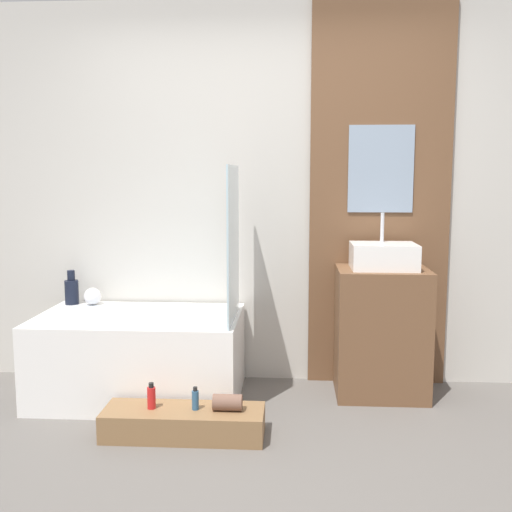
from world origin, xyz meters
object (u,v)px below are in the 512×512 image
Objects in this scene: bathtub at (140,356)px; vase_tall_dark at (72,290)px; bottle_soap_secondary at (195,399)px; vase_round_light at (93,296)px; sink at (383,256)px; bottle_soap_primary at (151,397)px; wooden_step_bench at (184,423)px.

vase_tall_dark is (-0.55, 0.30, 0.37)m from bathtub.
bathtub is 10.04× the size of bottle_soap_secondary.
bottle_soap_secondary is at bearing -45.31° from vase_round_light.
sink is at bearing 33.17° from bottle_soap_secondary.
bathtub is 8.80× the size of bottle_soap_primary.
vase_tall_dark reaches higher than bottle_soap_secondary.
bottle_soap_secondary is at bearing -51.68° from bathtub.
vase_tall_dark is 1.40m from bottle_soap_secondary.
sink is at bearing -4.09° from vase_tall_dark.
bottle_soap_primary reaches higher than wooden_step_bench.
sink is 3.53× the size of vase_round_light.
vase_tall_dark reaches higher than bottle_soap_primary.
wooden_step_bench is (0.39, -0.58, -0.20)m from bathtub.
bathtub is 1.46× the size of wooden_step_bench.
sink is at bearing 5.39° from bathtub.
sink is 2.81× the size of bottle_soap_primary.
bottle_soap_secondary is (-1.11, -0.73, -0.71)m from sink.
vase_tall_dark is at bearing 175.91° from sink.
bathtub is at bearing -28.50° from vase_tall_dark.
vase_round_light is at bearing 134.69° from bottle_soap_secondary.
bathtub is 11.05× the size of vase_round_light.
vase_tall_dark reaches higher than wooden_step_bench.
vase_round_light is (-0.40, 0.29, 0.33)m from bathtub.
bottle_soap_primary is (-0.18, -0.00, 0.14)m from wooden_step_bench.
vase_round_light is 0.91× the size of bottle_soap_secondary.
bottle_soap_secondary is (0.07, 0.00, 0.14)m from wooden_step_bench.
vase_tall_dark is at bearing 175.64° from vase_round_light.
wooden_step_bench is at bearing 180.00° from bottle_soap_secondary.
wooden_step_bench is 1.40m from vase_tall_dark.
vase_tall_dark is (-0.94, 0.88, 0.56)m from wooden_step_bench.
sink reaches higher than bottle_soap_primary.
bathtub is 0.62m from bottle_soap_primary.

